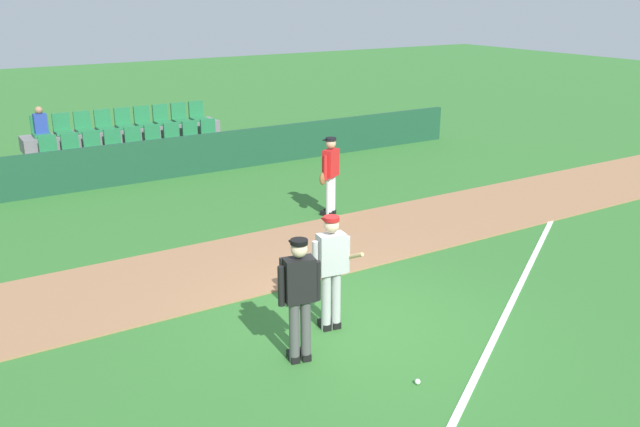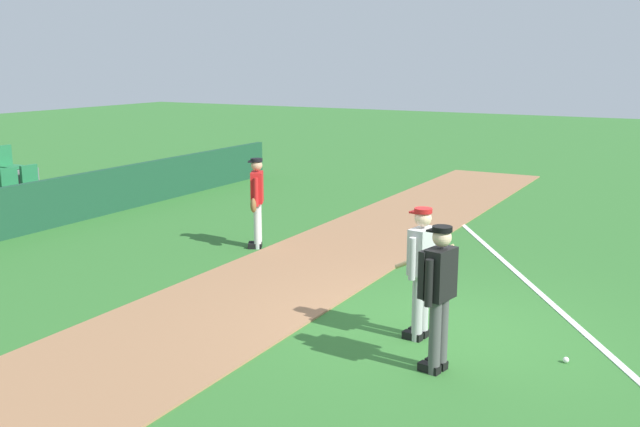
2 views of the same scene
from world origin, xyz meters
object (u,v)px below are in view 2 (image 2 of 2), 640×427
Objects in this scene: runner_red_jersey at (257,200)px; baseball at (566,360)px; batter_grey_jersey at (421,268)px; umpire_home_plate at (438,290)px.

baseball is (-2.71, -6.32, -0.93)m from runner_red_jersey.
batter_grey_jersey is 1.00× the size of umpire_home_plate.
umpire_home_plate is 6.23m from runner_red_jersey.
runner_red_jersey is at bearing 66.76° from baseball.
runner_red_jersey is at bearing 57.56° from batter_grey_jersey.
batter_grey_jersey and runner_red_jersey have the same top height.
umpire_home_plate is (-0.85, -0.54, 0.03)m from batter_grey_jersey.
runner_red_jersey is at bearing 53.59° from umpire_home_plate.
baseball is (0.98, -1.31, -0.96)m from umpire_home_plate.
umpire_home_plate and runner_red_jersey have the same top height.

